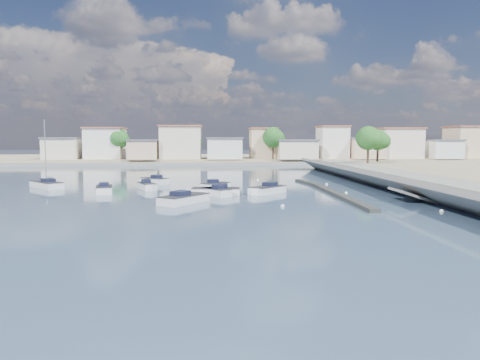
% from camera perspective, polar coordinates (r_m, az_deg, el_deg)
% --- Properties ---
extents(ground, '(400.00, 400.00, 0.00)m').
position_cam_1_polar(ground, '(82.30, 1.49, 0.61)').
color(ground, '#304661').
rests_on(ground, ground).
extents(seawall_walkway, '(5.00, 90.00, 1.80)m').
position_cam_1_polar(seawall_walkway, '(60.57, 21.44, -0.46)').
color(seawall_walkway, slate).
rests_on(seawall_walkway, ground).
extents(breakwater, '(2.00, 31.02, 0.35)m').
position_cam_1_polar(breakwater, '(56.49, 10.79, -1.32)').
color(breakwater, black).
rests_on(breakwater, ground).
extents(far_shore_land, '(160.00, 40.00, 1.40)m').
position_cam_1_polar(far_shore_land, '(134.07, -0.35, 2.61)').
color(far_shore_land, gray).
rests_on(far_shore_land, ground).
extents(far_shore_quay, '(160.00, 2.50, 0.80)m').
position_cam_1_polar(far_shore_quay, '(113.14, 0.19, 2.01)').
color(far_shore_quay, slate).
rests_on(far_shore_quay, ground).
extents(far_town, '(113.01, 12.80, 8.35)m').
position_cam_1_polar(far_town, '(119.99, 5.15, 4.33)').
color(far_town, beige).
rests_on(far_town, far_shore_land).
extents(shore_trees, '(74.56, 38.32, 7.92)m').
position_cam_1_polar(shore_trees, '(110.93, 4.61, 4.94)').
color(shore_trees, '#38281E').
rests_on(shore_trees, ground).
extents(motorboat_a, '(3.56, 4.09, 1.48)m').
position_cam_1_polar(motorboat_a, '(52.31, -3.09, -1.51)').
color(motorboat_a, white).
rests_on(motorboat_a, ground).
extents(motorboat_b, '(3.94, 3.60, 1.48)m').
position_cam_1_polar(motorboat_b, '(59.10, -2.85, -0.76)').
color(motorboat_b, white).
rests_on(motorboat_b, ground).
extents(motorboat_c, '(6.05, 2.33, 1.48)m').
position_cam_1_polar(motorboat_c, '(52.90, -3.27, -1.44)').
color(motorboat_c, white).
rests_on(motorboat_c, ground).
extents(motorboat_d, '(4.83, 4.97, 1.48)m').
position_cam_1_polar(motorboat_d, '(54.33, 3.18, -1.27)').
color(motorboat_d, white).
rests_on(motorboat_d, ground).
extents(motorboat_e, '(2.67, 5.06, 1.48)m').
position_cam_1_polar(motorboat_e, '(57.33, -16.22, -1.13)').
color(motorboat_e, white).
rests_on(motorboat_e, ground).
extents(motorboat_f, '(4.51, 4.09, 1.48)m').
position_cam_1_polar(motorboat_f, '(67.50, -10.54, -0.12)').
color(motorboat_f, white).
rests_on(motorboat_f, ground).
extents(motorboat_g, '(3.00, 4.45, 1.48)m').
position_cam_1_polar(motorboat_g, '(59.55, -11.22, -0.80)').
color(motorboat_g, white).
rests_on(motorboat_g, ground).
extents(motorboat_h, '(5.11, 5.90, 1.48)m').
position_cam_1_polar(motorboat_h, '(46.62, -6.61, -2.33)').
color(motorboat_h, white).
rests_on(motorboat_h, ground).
extents(sailboat, '(5.60, 5.92, 9.00)m').
position_cam_1_polar(sailboat, '(65.70, -22.62, -0.53)').
color(sailboat, white).
rests_on(sailboat, ground).
extents(mooring_buoys, '(13.73, 32.22, 0.37)m').
position_cam_1_polar(mooring_buoys, '(58.20, 9.53, -1.23)').
color(mooring_buoys, white).
rests_on(mooring_buoys, ground).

